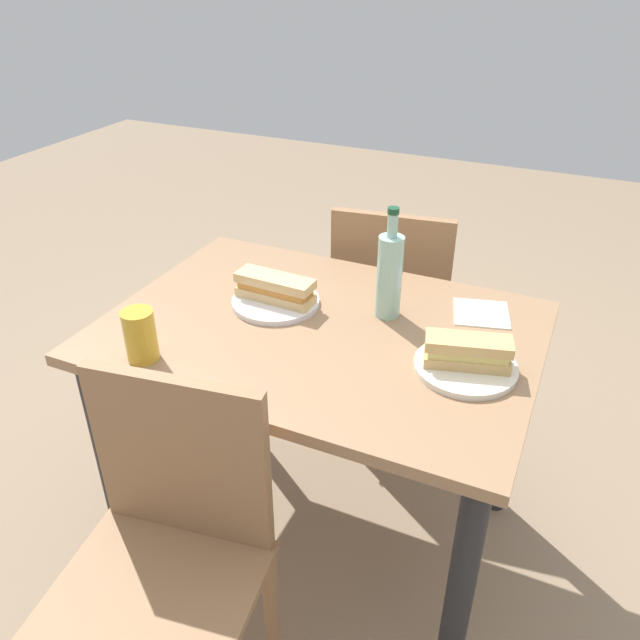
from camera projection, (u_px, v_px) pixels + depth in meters
name	position (u px, v px, depth m)	size (l,w,h in m)	color
ground_plane	(320.00, 528.00, 1.97)	(8.00, 8.00, 0.00)	#8C755B
dining_table	(320.00, 366.00, 1.65)	(1.07, 0.76, 0.73)	#997251
chair_far	(393.00, 306.00, 2.16)	(0.45, 0.45, 0.86)	#936B47
chair_near	(167.00, 553.00, 1.29)	(0.45, 0.45, 0.86)	#936B47
plate_near	(465.00, 367.00, 1.43)	(0.23, 0.23, 0.01)	silver
baguette_sandwich_near	(468.00, 351.00, 1.41)	(0.20, 0.12, 0.07)	tan
knife_near	(460.00, 350.00, 1.47)	(0.17, 0.08, 0.01)	silver
plate_far	(276.00, 302.00, 1.69)	(0.23, 0.23, 0.01)	white
baguette_sandwich_far	(275.00, 288.00, 1.66)	(0.22, 0.08, 0.07)	#DBB77A
knife_far	(282.00, 289.00, 1.72)	(0.18, 0.01, 0.01)	silver
water_bottle	(389.00, 274.00, 1.58)	(0.06, 0.06, 0.29)	#99C6B7
beer_glass	(140.00, 335.00, 1.44)	(0.07, 0.07, 0.12)	gold
paper_napkin	(481.00, 313.00, 1.64)	(0.14, 0.14, 0.00)	white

